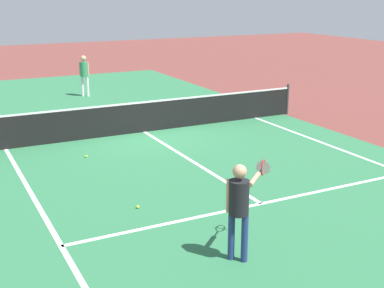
{
  "coord_description": "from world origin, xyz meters",
  "views": [
    {
      "loc": [
        -5.78,
        -14.63,
        4.2
      ],
      "look_at": [
        -0.84,
        -4.9,
        1.0
      ],
      "focal_mm": 48.97,
      "sensor_mm": 36.0,
      "label": 1
    }
  ],
  "objects_px": {
    "player_near": "(240,201)",
    "tennis_ball_near_net": "(86,156)",
    "tennis_ball_mid_court": "(138,207)",
    "net": "(144,116)",
    "player_far": "(84,71)"
  },
  "relations": [
    {
      "from": "net",
      "to": "player_near",
      "type": "xyz_separation_m",
      "value": [
        -1.65,
        -8.15,
        0.52
      ]
    },
    {
      "from": "net",
      "to": "tennis_ball_mid_court",
      "type": "distance_m",
      "value": 5.97
    },
    {
      "from": "player_near",
      "to": "tennis_ball_near_net",
      "type": "xyz_separation_m",
      "value": [
        -0.69,
        6.42,
        -0.98
      ]
    },
    {
      "from": "net",
      "to": "player_far",
      "type": "distance_m",
      "value": 6.47
    },
    {
      "from": "player_far",
      "to": "player_near",
      "type": "bearing_deg",
      "value": -96.32
    },
    {
      "from": "tennis_ball_near_net",
      "to": "tennis_ball_mid_court",
      "type": "relative_size",
      "value": 1.0
    },
    {
      "from": "player_far",
      "to": "tennis_ball_mid_court",
      "type": "xyz_separation_m",
      "value": [
        -2.32,
        -11.92,
        -1.0
      ]
    },
    {
      "from": "tennis_ball_near_net",
      "to": "tennis_ball_mid_court",
      "type": "xyz_separation_m",
      "value": [
        -0.01,
        -3.74,
        0.0
      ]
    },
    {
      "from": "player_far",
      "to": "tennis_ball_mid_court",
      "type": "height_order",
      "value": "player_far"
    },
    {
      "from": "tennis_ball_near_net",
      "to": "net",
      "type": "bearing_deg",
      "value": 36.56
    },
    {
      "from": "net",
      "to": "tennis_ball_near_net",
      "type": "xyz_separation_m",
      "value": [
        -2.34,
        -1.73,
        -0.46
      ]
    },
    {
      "from": "player_far",
      "to": "tennis_ball_near_net",
      "type": "bearing_deg",
      "value": -105.76
    },
    {
      "from": "tennis_ball_mid_court",
      "to": "tennis_ball_near_net",
      "type": "bearing_deg",
      "value": 89.81
    },
    {
      "from": "player_near",
      "to": "player_far",
      "type": "relative_size",
      "value": 0.97
    },
    {
      "from": "player_near",
      "to": "player_far",
      "type": "height_order",
      "value": "player_far"
    }
  ]
}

